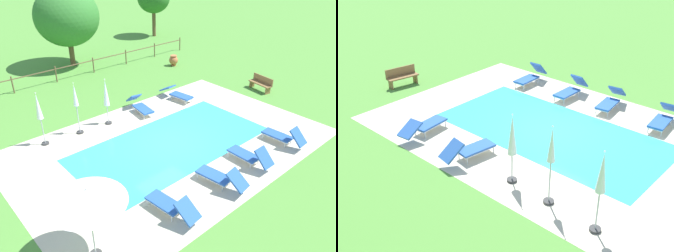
{
  "view_description": "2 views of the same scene",
  "coord_description": "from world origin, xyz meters",
  "views": [
    {
      "loc": [
        -8.55,
        -9.35,
        7.86
      ],
      "look_at": [
        0.25,
        0.5,
        0.6
      ],
      "focal_mm": 35.92,
      "sensor_mm": 36.0,
      "label": 1
    },
    {
      "loc": [
        -8.2,
        11.69,
        7.66
      ],
      "look_at": [
        0.9,
        1.58,
        0.54
      ],
      "focal_mm": 45.17,
      "sensor_mm": 36.0,
      "label": 2
    }
  ],
  "objects": [
    {
      "name": "ground_plane",
      "position": [
        0.0,
        0.0,
        0.0
      ],
      "size": [
        160.0,
        160.0,
        0.0
      ],
      "primitive_type": "plane",
      "color": "#518E38"
    },
    {
      "name": "pool_deck_paving",
      "position": [
        0.0,
        0.0,
        0.0
      ],
      "size": [
        13.54,
        9.03,
        0.01
      ],
      "primitive_type": "cube",
      "color": "beige",
      "rests_on": "ground"
    },
    {
      "name": "swimming_pool_water",
      "position": [
        0.0,
        0.0,
        0.01
      ],
      "size": [
        8.8,
        4.29,
        0.01
      ],
      "primitive_type": "cube",
      "color": "#38C6D1",
      "rests_on": "ground"
    },
    {
      "name": "pool_coping_rim",
      "position": [
        0.0,
        0.0,
        0.01
      ],
      "size": [
        9.28,
        4.77,
        0.01
      ],
      "color": "beige",
      "rests_on": "ground"
    },
    {
      "name": "sun_lounger_north_near_steps",
      "position": [
        -2.95,
        -3.22,
        0.37
      ],
      "size": [
        0.79,
        2.05,
        0.84
      ],
      "color": "#2856A8",
      "rests_on": "ground"
    },
    {
      "name": "sun_lounger_north_mid",
      "position": [
        1.31,
        -3.18,
        0.39
      ],
      "size": [
        0.62,
        1.93,
        0.93
      ],
      "color": "#2856A8",
      "rests_on": "ground"
    },
    {
      "name": "sun_lounger_north_far",
      "position": [
        0.92,
        3.42,
        0.37
      ],
      "size": [
        0.89,
        2.06,
        0.84
      ],
      "color": "#2856A8",
      "rests_on": "ground"
    },
    {
      "name": "sun_lounger_north_end",
      "position": [
        3.68,
        -3.25,
        0.39
      ],
      "size": [
        0.66,
        1.93,
        0.94
      ],
      "color": "#2856A8",
      "rests_on": "ground"
    },
    {
      "name": "sun_lounger_south_near_corner",
      "position": [
        3.45,
        3.31,
        0.35
      ],
      "size": [
        0.84,
        2.12,
        0.72
      ],
      "color": "#2856A8",
      "rests_on": "ground"
    },
    {
      "name": "sun_lounger_south_mid",
      "position": [
        -0.61,
        -3.32,
        0.37
      ],
      "size": [
        0.85,
        2.04,
        0.86
      ],
      "color": "#2856A8",
      "rests_on": "ground"
    },
    {
      "name": "patio_umbrella_open_foreground",
      "position": [
        -5.67,
        -3.03,
        2.18
      ],
      "size": [
        2.09,
        2.09,
        2.44
      ],
      "color": "#383838",
      "rests_on": "ground"
    },
    {
      "name": "patio_umbrella_closed_row_west",
      "position": [
        -1.03,
        3.45,
        1.52
      ],
      "size": [
        0.32,
        0.32,
        2.34
      ],
      "color": "#383838",
      "rests_on": "ground"
    },
    {
      "name": "patio_umbrella_closed_row_mid_west",
      "position": [
        -2.54,
        3.55,
        1.66
      ],
      "size": [
        0.32,
        0.32,
        2.52
      ],
      "color": "#383838",
      "rests_on": "ground"
    },
    {
      "name": "patio_umbrella_closed_row_centre",
      "position": [
        -4.17,
        3.69,
        1.66
      ],
      "size": [
        0.32,
        0.32,
        2.47
      ],
      "color": "#383838",
      "rests_on": "ground"
    },
    {
      "name": "wooden_bench_lawn_side",
      "position": [
        8.12,
        0.96,
        0.47
      ],
      "size": [
        0.68,
        1.55,
        0.87
      ],
      "color": "olive",
      "rests_on": "ground"
    },
    {
      "name": "terracotta_urn_near_fence",
      "position": [
        7.32,
        7.81,
        0.41
      ],
      "size": [
        0.63,
        0.63,
        0.76
      ],
      "color": "#B7663D",
      "rests_on": "ground"
    },
    {
      "name": "perimeter_fence",
      "position": [
        -0.41,
        10.38,
        0.68
      ],
      "size": [
        21.66,
        0.08,
        1.05
      ],
      "color": "brown",
      "rests_on": "ground"
    },
    {
      "name": "tree_far_west",
      "position": [
        1.96,
        12.7,
        3.43
      ],
      "size": [
        4.38,
        4.38,
        5.43
      ],
      "color": "brown",
      "rests_on": "ground"
    }
  ]
}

